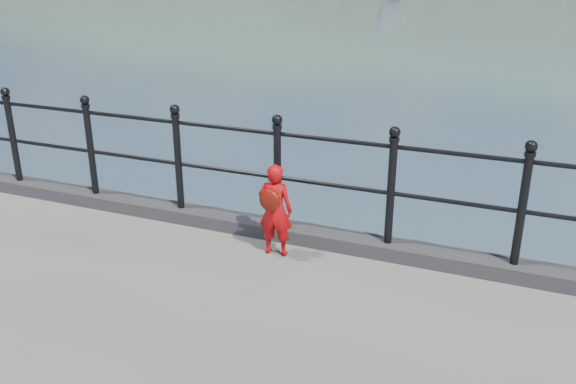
% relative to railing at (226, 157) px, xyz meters
% --- Properties ---
extents(ground, '(600.00, 600.00, 0.00)m').
position_rel_railing_xyz_m(ground, '(-0.00, 0.15, -1.82)').
color(ground, '#2D4251').
rests_on(ground, ground).
extents(kerb, '(60.00, 0.30, 0.15)m').
position_rel_railing_xyz_m(kerb, '(-0.00, -0.00, -0.75)').
color(kerb, '#28282B').
rests_on(kerb, quay).
extents(railing, '(18.11, 0.11, 1.20)m').
position_rel_railing_xyz_m(railing, '(0.00, 0.00, 0.00)').
color(railing, black).
rests_on(railing, kerb).
extents(child, '(0.37, 0.32, 0.96)m').
position_rel_railing_xyz_m(child, '(0.74, -0.39, -0.34)').
color(child, red).
rests_on(child, quay).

